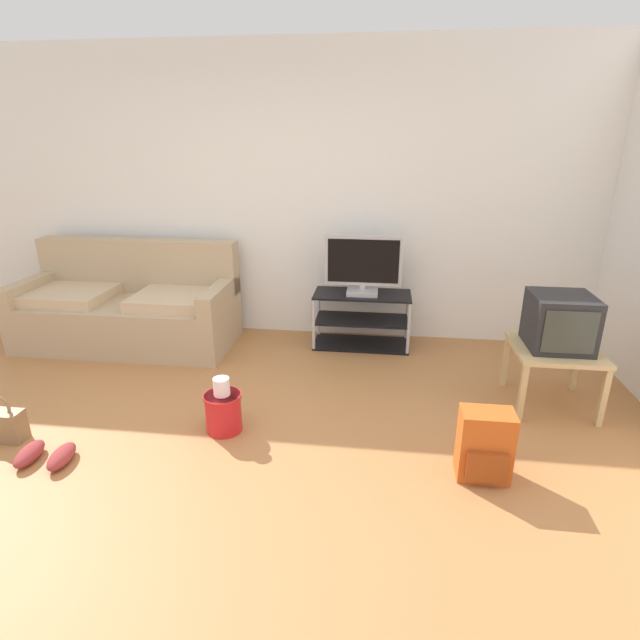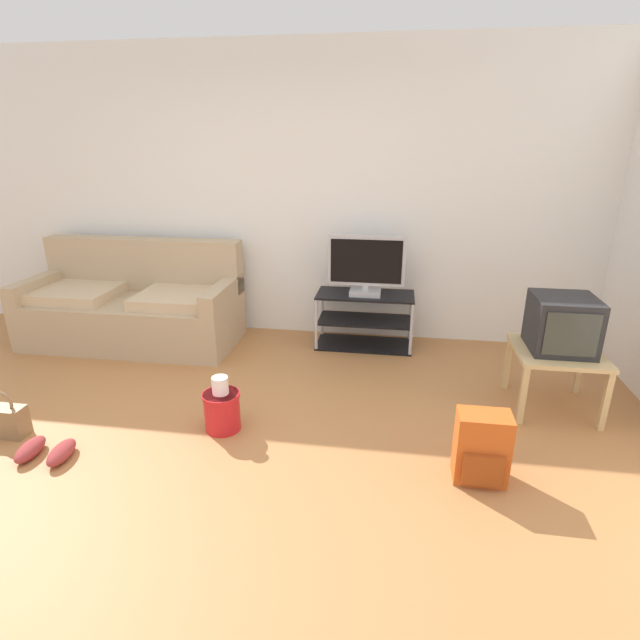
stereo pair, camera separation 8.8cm
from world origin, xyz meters
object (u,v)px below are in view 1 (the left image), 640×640
at_px(tv_stand, 362,320).
at_px(flat_tv, 363,266).
at_px(cleaning_bucket, 223,409).
at_px(sneakers_pair, 45,455).
at_px(crt_tv, 560,322).
at_px(side_table, 555,356).
at_px(couch, 130,308).
at_px(handbag, 2,424).
at_px(backpack, 485,445).

relative_size(tv_stand, flat_tv, 1.28).
height_order(cleaning_bucket, sneakers_pair, cleaning_bucket).
xyz_separation_m(crt_tv, cleaning_bucket, (-2.28, -0.66, -0.49)).
distance_m(side_table, crt_tv, 0.26).
bearing_deg(flat_tv, couch, -175.58).
height_order(tv_stand, sneakers_pair, tv_stand).
relative_size(handbag, cleaning_bucket, 0.85).
bearing_deg(sneakers_pair, backpack, 4.29).
bearing_deg(crt_tv, handbag, -165.44).
bearing_deg(crt_tv, sneakers_pair, -160.70).
relative_size(side_table, handbag, 1.79).
distance_m(backpack, cleaning_bucket, 1.67).
relative_size(tv_stand, backpack, 2.11).
height_order(crt_tv, sneakers_pair, crt_tv).
distance_m(couch, tv_stand, 2.22).
bearing_deg(crt_tv, cleaning_bucket, -163.80).
bearing_deg(couch, sneakers_pair, -78.70).
height_order(backpack, sneakers_pair, backpack).
xyz_separation_m(tv_stand, crt_tv, (1.43, -0.95, 0.39)).
bearing_deg(crt_tv, tv_stand, 146.51).
bearing_deg(sneakers_pair, crt_tv, 19.30).
height_order(backpack, handbag, backpack).
relative_size(backpack, sneakers_pair, 1.16).
distance_m(couch, backpack, 3.46).
relative_size(side_table, crt_tv, 1.37).
relative_size(flat_tv, side_table, 1.18).
relative_size(handbag, sneakers_pair, 0.91).
xyz_separation_m(side_table, sneakers_pair, (-3.26, -1.13, -0.35)).
height_order(couch, cleaning_bucket, couch).
xyz_separation_m(backpack, sneakers_pair, (-2.63, -0.20, -0.16)).
distance_m(cleaning_bucket, sneakers_pair, 1.10).
bearing_deg(tv_stand, side_table, -33.93).
height_order(crt_tv, backpack, crt_tv).
bearing_deg(handbag, backpack, 0.22).
xyz_separation_m(handbag, sneakers_pair, (0.42, -0.19, -0.07)).
bearing_deg(cleaning_bucket, handbag, -168.15).
relative_size(tv_stand, handbag, 2.71).
bearing_deg(flat_tv, cleaning_bucket, -118.06).
bearing_deg(cleaning_bucket, flat_tv, 61.94).
bearing_deg(backpack, couch, 139.84).
bearing_deg(backpack, cleaning_bucket, 159.60).
xyz_separation_m(couch, side_table, (3.64, -0.77, 0.05)).
height_order(flat_tv, cleaning_bucket, flat_tv).
distance_m(tv_stand, crt_tv, 1.76).
height_order(tv_stand, handbag, tv_stand).
xyz_separation_m(flat_tv, crt_tv, (1.43, -0.93, -0.13)).
xyz_separation_m(side_table, cleaning_bucket, (-2.28, -0.65, -0.24)).
xyz_separation_m(crt_tv, handbag, (-3.68, -0.96, -0.54)).
bearing_deg(backpack, sneakers_pair, 173.62).
bearing_deg(cleaning_bucket, couch, 133.80).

